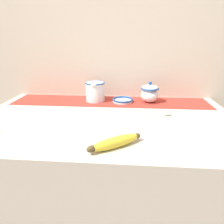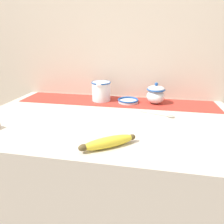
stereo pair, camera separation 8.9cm
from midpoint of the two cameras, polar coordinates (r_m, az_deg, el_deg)
name	(u,v)px [view 2 (the right image)]	position (r m, az deg, el deg)	size (l,w,h in m)	color
countertop	(108,194)	(1.21, 1.07, -22.45)	(1.25, 0.76, 0.93)	beige
back_wall	(120,54)	(1.29, 4.38, 16.17)	(2.05, 0.04, 2.40)	beige
table_runner	(116,101)	(1.20, 3.29, 3.02)	(1.15, 0.22, 0.00)	#B23328
cream_pitcher	(101,91)	(1.20, -0.98, 6.12)	(0.12, 0.14, 0.12)	white
sugar_bowl	(156,94)	(1.18, 14.49, 4.94)	(0.10, 0.10, 0.12)	white
small_dish	(128,101)	(1.19, 6.78, 3.22)	(0.12, 0.12, 0.02)	white
banana	(108,142)	(0.70, 2.63, -8.72)	(0.19, 0.15, 0.04)	yellow
spoon	(168,116)	(1.01, 18.16, -1.15)	(0.17, 0.07, 0.01)	#A89E89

